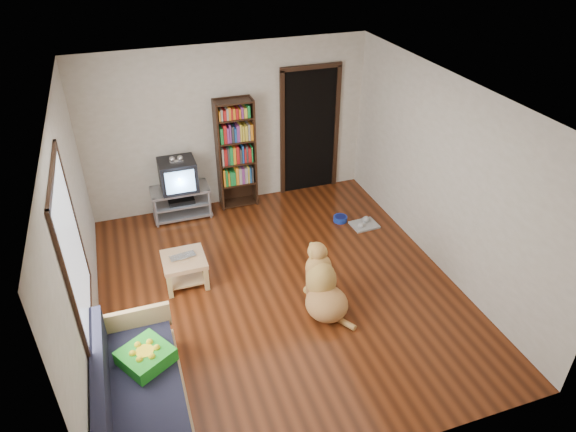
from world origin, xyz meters
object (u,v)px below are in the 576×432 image
object	(u,v)px
green_cushion	(146,356)
coffee_table	(184,265)
dog_bowl	(340,219)
dog	(323,287)
crt_tv	(178,174)
bookshelf	(236,149)
laptop	(184,258)
tv_stand	(181,201)
sofa	(139,398)
grey_rag	(364,225)

from	to	relation	value
green_cushion	coffee_table	world-z (taller)	green_cushion
dog_bowl	dog	bearing A→B (deg)	-120.32
crt_tv	coffee_table	distance (m)	1.79
crt_tv	bookshelf	distance (m)	0.99
bookshelf	dog_bowl	bearing A→B (deg)	-37.39
laptop	tv_stand	distance (m)	1.74
sofa	green_cushion	bearing A→B (deg)	66.99
dog_bowl	coffee_table	world-z (taller)	coffee_table
tv_stand	green_cushion	bearing A→B (deg)	-104.28
laptop	tv_stand	bearing A→B (deg)	74.63
coffee_table	laptop	bearing A→B (deg)	-90.00
grey_rag	tv_stand	distance (m)	2.91
coffee_table	bookshelf	bearing A→B (deg)	56.74
crt_tv	sofa	bearing A→B (deg)	-104.93
green_cushion	dog	xyz separation A→B (m)	(2.16, 0.62, -0.19)
dog_bowl	sofa	xyz separation A→B (m)	(-3.31, -2.67, 0.22)
green_cushion	dog	distance (m)	2.26
green_cushion	coffee_table	xyz separation A→B (m)	(0.63, 1.65, -0.22)
bookshelf	sofa	size ratio (longest dim) A/B	1.00
laptop	dog	distance (m)	1.83
crt_tv	dog	world-z (taller)	crt_tv
green_cushion	crt_tv	bearing A→B (deg)	44.42
laptop	bookshelf	xyz separation A→B (m)	(1.17, 1.82, 0.59)
dog_bowl	grey_rag	xyz separation A→B (m)	(0.30, -0.25, -0.03)
laptop	grey_rag	world-z (taller)	laptop
grey_rag	coffee_table	size ratio (longest dim) A/B	0.73
grey_rag	bookshelf	bearing A→B (deg)	142.17
green_cushion	bookshelf	xyz separation A→B (m)	(1.80, 3.43, 0.51)
bookshelf	coffee_table	distance (m)	2.26
green_cushion	dog_bowl	distance (m)	4.00
dog_bowl	dog	world-z (taller)	dog
laptop	crt_tv	size ratio (longest dim) A/B	0.57
laptop	dog_bowl	world-z (taller)	laptop
dog_bowl	coffee_table	distance (m)	2.67
dog	coffee_table	bearing A→B (deg)	146.31
laptop	sofa	xyz separation A→B (m)	(-0.75, -1.91, -0.15)
green_cushion	coffee_table	bearing A→B (deg)	37.74
sofa	dog	world-z (taller)	same
green_cushion	dog_bowl	size ratio (longest dim) A/B	2.05
dog	crt_tv	bearing A→B (deg)	115.59
grey_rag	sofa	world-z (taller)	sofa
bookshelf	dog	world-z (taller)	bookshelf
green_cushion	grey_rag	xyz separation A→B (m)	(3.49, 2.12, -0.48)
laptop	crt_tv	bearing A→B (deg)	74.72
green_cushion	dog	world-z (taller)	dog
dog_bowl	sofa	distance (m)	4.26
tv_stand	coffee_table	size ratio (longest dim) A/B	1.64
green_cushion	dog	size ratio (longest dim) A/B	0.45
laptop	bookshelf	bearing A→B (deg)	49.16
laptop	crt_tv	xyz separation A→B (m)	(0.22, 1.75, 0.33)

